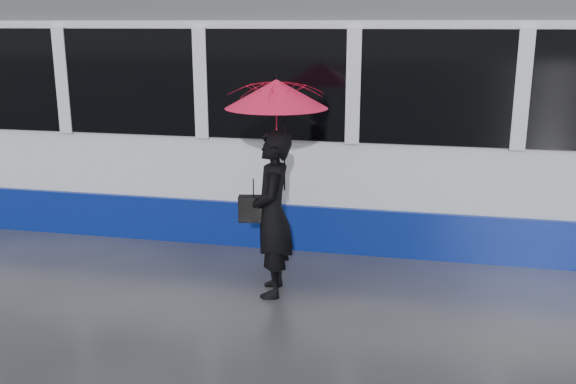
# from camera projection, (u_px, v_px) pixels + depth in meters

# --- Properties ---
(ground) EXTENTS (90.00, 90.00, 0.00)m
(ground) POSITION_uv_depth(u_px,v_px,m) (200.00, 279.00, 7.67)
(ground) COLOR #28282C
(ground) RESTS_ON ground
(rails) EXTENTS (34.00, 1.51, 0.02)m
(rails) POSITION_uv_depth(u_px,v_px,m) (255.00, 218.00, 10.03)
(rails) COLOR #3F3D38
(rails) RESTS_ON ground
(tram) EXTENTS (26.00, 2.56, 3.35)m
(tram) POSITION_uv_depth(u_px,v_px,m) (138.00, 111.00, 9.99)
(tram) COLOR white
(tram) RESTS_ON ground
(woman) EXTENTS (0.56, 0.75, 1.86)m
(woman) POSITION_uv_depth(u_px,v_px,m) (273.00, 214.00, 7.05)
(woman) COLOR black
(woman) RESTS_ON ground
(umbrella) EXTENTS (1.27, 1.27, 1.26)m
(umbrella) POSITION_uv_depth(u_px,v_px,m) (276.00, 114.00, 6.76)
(umbrella) COLOR #FF1585
(umbrella) RESTS_ON ground
(handbag) EXTENTS (0.35, 0.20, 0.47)m
(handbag) POSITION_uv_depth(u_px,v_px,m) (254.00, 209.00, 7.11)
(handbag) COLOR black
(handbag) RESTS_ON ground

